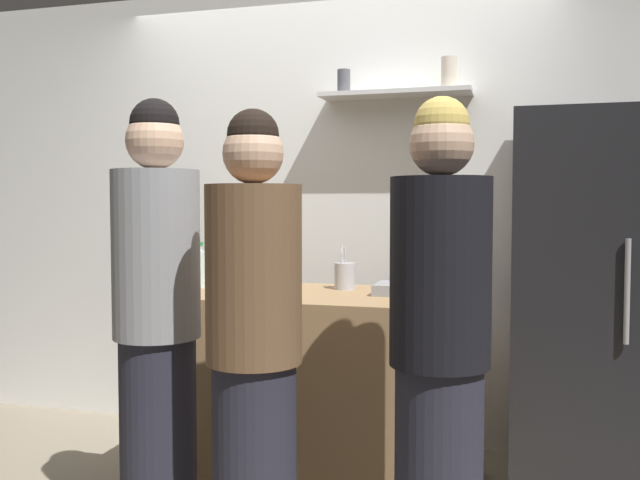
{
  "coord_description": "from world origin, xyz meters",
  "views": [
    {
      "loc": [
        1.04,
        -2.66,
        1.35
      ],
      "look_at": [
        0.14,
        0.48,
        1.18
      ],
      "focal_mm": 39.12,
      "sensor_mm": 36.0,
      "label": 1
    }
  ],
  "objects_px": {
    "refrigerator": "(578,300)",
    "water_bottle_plastic": "(198,268)",
    "person_brown_jacket": "(254,351)",
    "baking_pan": "(413,289)",
    "person_grey_hoodie": "(157,325)",
    "person_blonde": "(440,352)",
    "wine_bottle_amber_glass": "(269,264)",
    "utensil_holder": "(345,276)",
    "wine_bottle_green_glass": "(226,263)"
  },
  "relations": [
    {
      "from": "refrigerator",
      "to": "water_bottle_plastic",
      "type": "relative_size",
      "value": 7.77
    },
    {
      "from": "person_brown_jacket",
      "to": "refrigerator",
      "type": "bearing_deg",
      "value": 169.92
    },
    {
      "from": "refrigerator",
      "to": "water_bottle_plastic",
      "type": "distance_m",
      "value": 1.85
    },
    {
      "from": "baking_pan",
      "to": "person_grey_hoodie",
      "type": "relative_size",
      "value": 0.19
    },
    {
      "from": "person_blonde",
      "to": "person_grey_hoodie",
      "type": "height_order",
      "value": "person_grey_hoodie"
    },
    {
      "from": "refrigerator",
      "to": "wine_bottle_amber_glass",
      "type": "distance_m",
      "value": 1.51
    },
    {
      "from": "utensil_holder",
      "to": "wine_bottle_green_glass",
      "type": "distance_m",
      "value": 0.63
    },
    {
      "from": "refrigerator",
      "to": "utensil_holder",
      "type": "height_order",
      "value": "refrigerator"
    },
    {
      "from": "utensil_holder",
      "to": "wine_bottle_amber_glass",
      "type": "height_order",
      "value": "wine_bottle_amber_glass"
    },
    {
      "from": "utensil_holder",
      "to": "water_bottle_plastic",
      "type": "distance_m",
      "value": 0.74
    },
    {
      "from": "utensil_holder",
      "to": "baking_pan",
      "type": "bearing_deg",
      "value": -17.01
    },
    {
      "from": "water_bottle_plastic",
      "to": "refrigerator",
      "type": "bearing_deg",
      "value": 10.92
    },
    {
      "from": "wine_bottle_green_glass",
      "to": "person_brown_jacket",
      "type": "bearing_deg",
      "value": -61.42
    },
    {
      "from": "wine_bottle_amber_glass",
      "to": "person_blonde",
      "type": "bearing_deg",
      "value": -43.99
    },
    {
      "from": "baking_pan",
      "to": "person_blonde",
      "type": "relative_size",
      "value": 0.2
    },
    {
      "from": "baking_pan",
      "to": "person_blonde",
      "type": "xyz_separation_m",
      "value": [
        0.22,
        -0.85,
        -0.11
      ]
    },
    {
      "from": "utensil_holder",
      "to": "person_brown_jacket",
      "type": "xyz_separation_m",
      "value": [
        -0.07,
        -1.03,
        -0.16
      ]
    },
    {
      "from": "refrigerator",
      "to": "person_brown_jacket",
      "type": "xyz_separation_m",
      "value": [
        -1.17,
        -1.24,
        -0.06
      ]
    },
    {
      "from": "water_bottle_plastic",
      "to": "person_brown_jacket",
      "type": "distance_m",
      "value": 1.12
    },
    {
      "from": "wine_bottle_amber_glass",
      "to": "person_grey_hoodie",
      "type": "xyz_separation_m",
      "value": [
        -0.15,
        -0.85,
        -0.17
      ]
    },
    {
      "from": "refrigerator",
      "to": "person_grey_hoodie",
      "type": "bearing_deg",
      "value": -146.34
    },
    {
      "from": "person_blonde",
      "to": "refrigerator",
      "type": "bearing_deg",
      "value": 60.23
    },
    {
      "from": "wine_bottle_green_glass",
      "to": "person_brown_jacket",
      "type": "distance_m",
      "value": 1.18
    },
    {
      "from": "baking_pan",
      "to": "wine_bottle_amber_glass",
      "type": "distance_m",
      "value": 0.75
    },
    {
      "from": "water_bottle_plastic",
      "to": "person_brown_jacket",
      "type": "xyz_separation_m",
      "value": [
        0.65,
        -0.89,
        -0.2
      ]
    },
    {
      "from": "wine_bottle_green_glass",
      "to": "wine_bottle_amber_glass",
      "type": "distance_m",
      "value": 0.24
    },
    {
      "from": "wine_bottle_amber_glass",
      "to": "person_grey_hoodie",
      "type": "distance_m",
      "value": 0.88
    },
    {
      "from": "baking_pan",
      "to": "wine_bottle_green_glass",
      "type": "bearing_deg",
      "value": 174.56
    },
    {
      "from": "baking_pan",
      "to": "person_blonde",
      "type": "distance_m",
      "value": 0.88
    },
    {
      "from": "wine_bottle_green_glass",
      "to": "water_bottle_plastic",
      "type": "bearing_deg",
      "value": -125.38
    },
    {
      "from": "baking_pan",
      "to": "wine_bottle_green_glass",
      "type": "xyz_separation_m",
      "value": [
        -0.98,
        0.09,
        0.09
      ]
    },
    {
      "from": "baking_pan",
      "to": "person_brown_jacket",
      "type": "relative_size",
      "value": 0.2
    },
    {
      "from": "refrigerator",
      "to": "wine_bottle_amber_glass",
      "type": "relative_size",
      "value": 5.54
    },
    {
      "from": "water_bottle_plastic",
      "to": "person_brown_jacket",
      "type": "bearing_deg",
      "value": -53.86
    },
    {
      "from": "water_bottle_plastic",
      "to": "wine_bottle_amber_glass",
      "type": "bearing_deg",
      "value": 19.05
    },
    {
      "from": "refrigerator",
      "to": "baking_pan",
      "type": "bearing_deg",
      "value": -157.28
    },
    {
      "from": "baking_pan",
      "to": "water_bottle_plastic",
      "type": "bearing_deg",
      "value": -177.96
    },
    {
      "from": "utensil_holder",
      "to": "refrigerator",
      "type": "bearing_deg",
      "value": 10.61
    },
    {
      "from": "baking_pan",
      "to": "utensil_holder",
      "type": "relative_size",
      "value": 1.56
    },
    {
      "from": "person_grey_hoodie",
      "to": "wine_bottle_green_glass",
      "type": "bearing_deg",
      "value": -116.94
    },
    {
      "from": "wine_bottle_amber_glass",
      "to": "person_blonde",
      "type": "relative_size",
      "value": 0.19
    },
    {
      "from": "wine_bottle_green_glass",
      "to": "person_brown_jacket",
      "type": "relative_size",
      "value": 0.18
    },
    {
      "from": "wine_bottle_amber_glass",
      "to": "person_brown_jacket",
      "type": "xyz_separation_m",
      "value": [
        0.31,
        -1.0,
        -0.21
      ]
    },
    {
      "from": "person_brown_jacket",
      "to": "person_grey_hoodie",
      "type": "distance_m",
      "value": 0.49
    },
    {
      "from": "person_blonde",
      "to": "baking_pan",
      "type": "bearing_deg",
      "value": 99.22
    },
    {
      "from": "person_brown_jacket",
      "to": "water_bottle_plastic",
      "type": "bearing_deg",
      "value": -110.63
    },
    {
      "from": "baking_pan",
      "to": "wine_bottle_amber_glass",
      "type": "bearing_deg",
      "value": 174.03
    },
    {
      "from": "wine_bottle_green_glass",
      "to": "person_blonde",
      "type": "relative_size",
      "value": 0.18
    },
    {
      "from": "water_bottle_plastic",
      "to": "person_blonde",
      "type": "height_order",
      "value": "person_blonde"
    },
    {
      "from": "person_brown_jacket",
      "to": "utensil_holder",
      "type": "bearing_deg",
      "value": -150.73
    }
  ]
}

